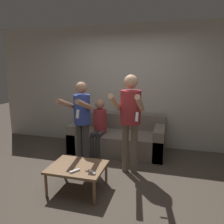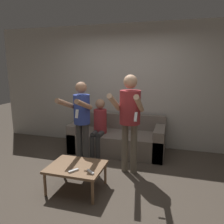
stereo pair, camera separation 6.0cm
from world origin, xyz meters
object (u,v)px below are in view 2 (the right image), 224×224
at_px(person_seated, 99,125).
at_px(remote_near, 73,171).
at_px(couch, 118,139).
at_px(person_standing_right, 130,113).
at_px(coffee_table, 76,168).
at_px(person_standing_left, 81,116).
at_px(remote_far, 90,172).

height_order(person_seated, remote_near, person_seated).
relative_size(couch, remote_near, 13.54).
xyz_separation_m(person_standing_right, coffee_table, (-0.63, -0.74, -0.71)).
xyz_separation_m(person_standing_left, person_seated, (0.08, 0.70, -0.33)).
distance_m(person_standing_right, remote_far, 1.16).
bearing_deg(remote_near, coffee_table, 103.47).
bearing_deg(person_seated, coffee_table, -84.04).
bearing_deg(remote_far, coffee_table, 152.83).
bearing_deg(couch, person_standing_left, -115.22).
relative_size(person_standing_left, remote_far, 11.02).
xyz_separation_m(person_standing_left, remote_far, (0.51, -0.88, -0.55)).
xyz_separation_m(remote_near, remote_far, (0.24, 0.03, 0.00)).
relative_size(person_standing_right, remote_far, 11.94).
relative_size(couch, person_seated, 1.72).
xyz_separation_m(couch, remote_far, (0.08, -1.79, 0.12)).
height_order(person_standing_right, coffee_table, person_standing_right).
height_order(couch, person_seated, person_seated).
distance_m(person_seated, remote_far, 1.65).
distance_m(couch, person_standing_right, 1.27).
distance_m(remote_near, remote_far, 0.24).
relative_size(person_seated, remote_far, 8.15).
bearing_deg(person_standing_left, remote_far, -60.04).
relative_size(person_seated, coffee_table, 1.44).
height_order(person_standing_left, person_standing_right, person_standing_right).
xyz_separation_m(person_seated, remote_far, (0.43, -1.58, -0.22)).
bearing_deg(person_seated, person_standing_right, -41.71).
bearing_deg(coffee_table, remote_far, -27.17).
height_order(coffee_table, remote_far, remote_far).
height_order(person_standing_left, person_seated, person_standing_left).
xyz_separation_m(person_standing_left, remote_near, (0.27, -0.91, -0.55)).
height_order(person_standing_left, remote_near, person_standing_left).
xyz_separation_m(coffee_table, remote_near, (0.04, -0.17, 0.05)).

